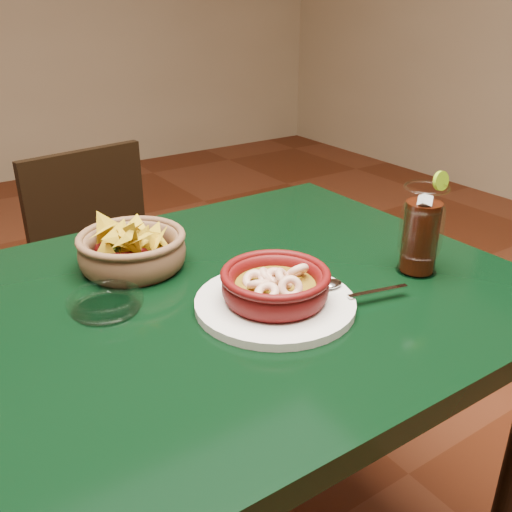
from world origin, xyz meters
TOP-DOWN VIEW (x-y plane):
  - dining_table at (0.00, 0.00)m, footprint 1.20×0.80m
  - dining_chair at (0.13, 0.70)m, footprint 0.43×0.43m
  - shrimp_plate at (0.13, -0.09)m, footprint 0.34×0.26m
  - chip_basket at (-0.00, 0.17)m, footprint 0.23×0.23m
  - guacamole_ramekin at (-0.01, 0.21)m, footprint 0.13×0.13m
  - cola_drink at (0.42, -0.13)m, footprint 0.16×0.16m
  - glass_ashtray at (-0.10, 0.05)m, footprint 0.13×0.13m

SIDE VIEW (x-z plane):
  - dining_chair at x=0.13m, z-range 0.04..0.86m
  - dining_table at x=0.00m, z-range 0.28..1.03m
  - glass_ashtray at x=-0.10m, z-range 0.75..0.78m
  - guacamole_ramekin at x=-0.01m, z-range 0.75..0.79m
  - shrimp_plate at x=0.13m, z-range 0.74..0.82m
  - chip_basket at x=0.00m, z-range 0.72..0.86m
  - cola_drink at x=0.42m, z-range 0.74..0.92m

